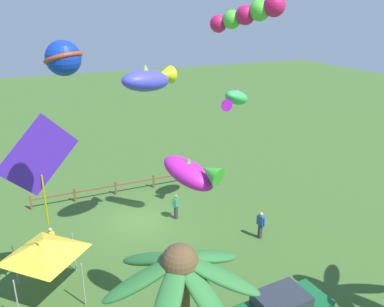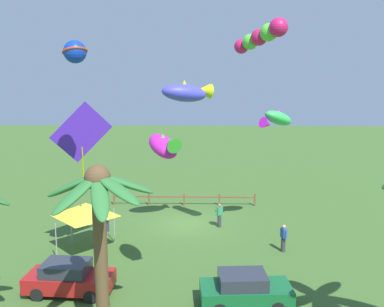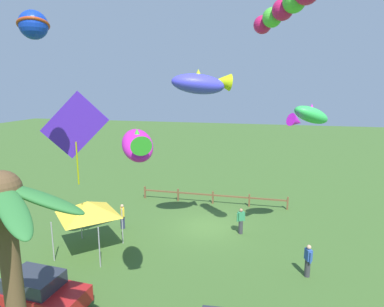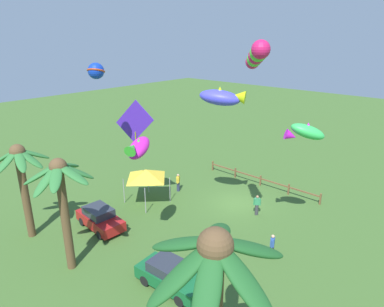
% 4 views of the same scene
% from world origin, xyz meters
% --- Properties ---
extents(ground_plane, '(120.00, 120.00, 0.00)m').
position_xyz_m(ground_plane, '(0.00, 0.00, 0.00)').
color(ground_plane, '#3D6028').
extents(palm_tree_0, '(3.99, 3.69, 6.79)m').
position_xyz_m(palm_tree_0, '(2.66, 13.01, 5.09)').
color(palm_tree_0, brown).
rests_on(palm_tree_0, ground).
extents(rail_fence, '(11.08, 0.12, 0.95)m').
position_xyz_m(rail_fence, '(0.42, -4.30, 0.59)').
color(rail_fence, brown).
rests_on(rail_fence, ground).
extents(parked_car_1, '(4.00, 1.95, 1.51)m').
position_xyz_m(parked_car_1, '(5.11, 9.39, 0.75)').
color(parked_car_1, '#A51919').
rests_on(parked_car_1, ground).
extents(spectator_0, '(0.35, 0.52, 1.59)m').
position_xyz_m(spectator_0, '(-5.59, 4.42, 0.81)').
color(spectator_0, '#38383D').
rests_on(spectator_0, ground).
extents(spectator_1, '(0.48, 0.40, 1.59)m').
position_xyz_m(spectator_1, '(-2.12, 0.49, 0.81)').
color(spectator_1, '#38383D').
rests_on(spectator_1, ground).
extents(spectator_2, '(0.39, 0.49, 1.59)m').
position_xyz_m(spectator_2, '(5.14, 1.45, 0.81)').
color(spectator_2, '#2D3351').
rests_on(spectator_2, ground).
extents(festival_tent, '(2.86, 2.86, 2.85)m').
position_xyz_m(festival_tent, '(5.57, 4.62, 2.47)').
color(festival_tent, '#9E9EA3').
rests_on(festival_tent, ground).
extents(kite_diamond_0, '(3.07, 1.03, 4.46)m').
position_xyz_m(kite_diamond_0, '(5.30, 5.69, 6.92)').
color(kite_diamond_0, '#4B23B7').
extents(kite_ball_1, '(1.46, 1.46, 0.97)m').
position_xyz_m(kite_ball_1, '(4.43, 9.06, 10.83)').
color(kite_ball_1, '#1134B4').
extents(kite_fish_2, '(2.55, 2.20, 1.41)m').
position_xyz_m(kite_fish_2, '(-5.52, 1.28, 7.28)').
color(kite_fish_2, green).
extents(kite_tube_3, '(2.49, 2.78, 1.63)m').
position_xyz_m(kite_tube_3, '(-3.97, 4.83, 11.86)').
color(kite_tube_3, '#D2195A').
extents(kite_fish_4, '(1.95, 2.56, 1.33)m').
position_xyz_m(kite_fish_4, '(0.70, 9.21, 6.88)').
color(kite_fish_4, '#D020AD').
extents(kite_fish_5, '(3.35, 2.53, 1.39)m').
position_xyz_m(kite_fish_5, '(-0.08, 2.46, 8.92)').
color(kite_fish_5, '#4544E9').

